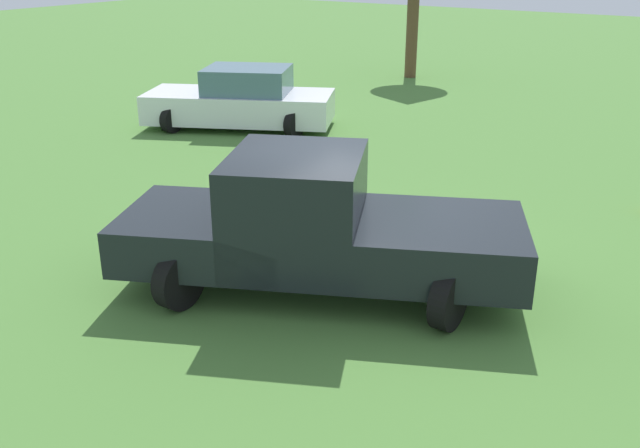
% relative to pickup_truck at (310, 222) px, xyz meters
% --- Properties ---
extents(ground_plane, '(80.00, 80.00, 0.00)m').
position_rel_pickup_truck_xyz_m(ground_plane, '(0.78, -0.34, -0.91)').
color(ground_plane, '#477533').
extents(pickup_truck, '(3.77, 5.36, 1.78)m').
position_rel_pickup_truck_xyz_m(pickup_truck, '(0.00, 0.00, 0.00)').
color(pickup_truck, black).
rests_on(pickup_truck, ground_plane).
extents(sedan_far, '(3.49, 4.75, 1.45)m').
position_rel_pickup_truck_xyz_m(sedan_far, '(6.21, 6.19, -0.26)').
color(sedan_far, black).
rests_on(sedan_far, ground_plane).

